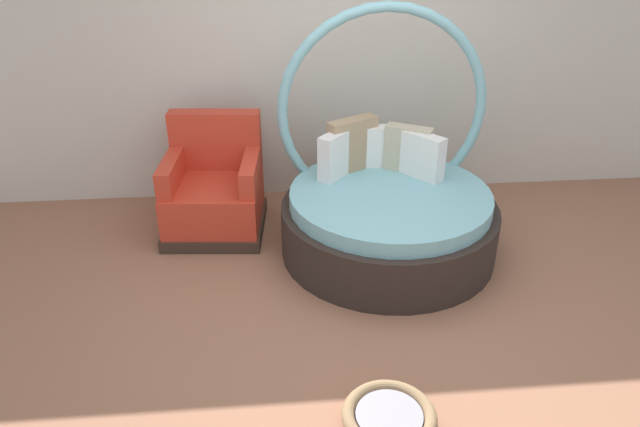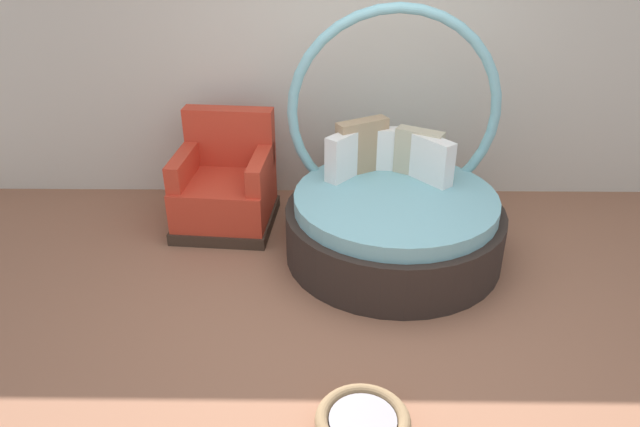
% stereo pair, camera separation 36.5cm
% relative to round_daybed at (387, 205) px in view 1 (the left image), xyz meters
% --- Properties ---
extents(ground_plane, '(8.00, 8.00, 0.02)m').
position_rel_round_daybed_xyz_m(ground_plane, '(-0.32, -0.94, -0.39)').
color(ground_plane, '#936047').
extents(back_wall, '(8.00, 0.12, 2.97)m').
position_rel_round_daybed_xyz_m(back_wall, '(-0.32, 1.12, 1.11)').
color(back_wall, beige).
rests_on(back_wall, ground_plane).
extents(round_daybed, '(1.68, 1.68, 1.85)m').
position_rel_round_daybed_xyz_m(round_daybed, '(0.00, 0.00, 0.00)').
color(round_daybed, '#2D231E').
rests_on(round_daybed, ground_plane).
extents(red_armchair, '(0.86, 0.86, 0.94)m').
position_rel_round_daybed_xyz_m(red_armchair, '(-1.37, 0.44, -0.05)').
color(red_armchair, '#38281E').
rests_on(red_armchair, ground_plane).
extents(pet_basket, '(0.51, 0.51, 0.13)m').
position_rel_round_daybed_xyz_m(pet_basket, '(-0.32, -1.86, -0.30)').
color(pet_basket, '#8E704C').
rests_on(pet_basket, ground_plane).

